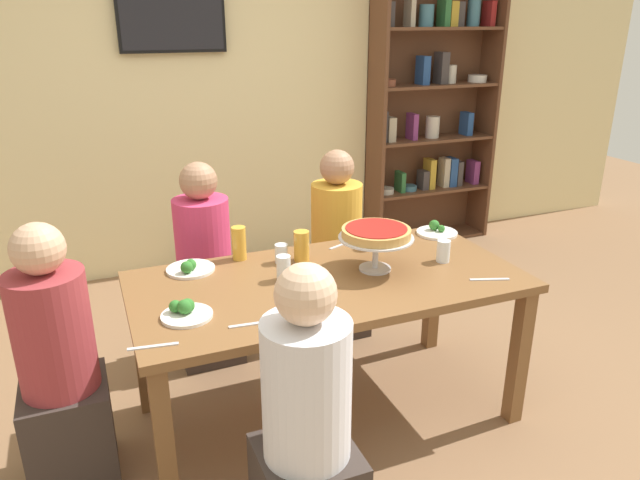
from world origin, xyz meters
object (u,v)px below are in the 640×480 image
(bookshelf, at_px, (432,109))
(cutlery_fork_near, at_px, (342,245))
(salad_plate_spare, at_px, (437,231))
(cutlery_knife_near, at_px, (490,279))
(deep_dish_pizza_stand, at_px, (376,235))
(cutlery_knife_far, at_px, (397,240))
(diner_far_right, at_px, (336,257))
(beer_glass_amber_spare, at_px, (302,246))
(cutlery_fork_far, at_px, (252,324))
(diner_near_left, at_px, (307,441))
(water_glass_clear_near, at_px, (284,268))
(beer_glass_amber_short, at_px, (379,234))
(dining_table, at_px, (328,295))
(television, at_px, (172,20))
(water_glass_clear_far, at_px, (443,251))
(salad_plate_far_diner, at_px, (190,268))
(cutlery_spare_fork, at_px, (153,346))
(beer_glass_amber_tall, at_px, (239,243))
(water_glass_clear_spare, at_px, (281,254))
(diner_far_left, at_px, (206,278))
(salad_plate_near_diner, at_px, (185,311))
(diner_head_west, at_px, (61,378))

(bookshelf, distance_m, cutlery_fork_near, 2.31)
(salad_plate_spare, distance_m, cutlery_knife_near, 0.62)
(deep_dish_pizza_stand, bearing_deg, cutlery_knife_far, 46.03)
(diner_far_right, relative_size, beer_glass_amber_spare, 7.62)
(cutlery_fork_far, bearing_deg, diner_near_left, -76.51)
(salad_plate_spare, bearing_deg, water_glass_clear_near, -164.93)
(beer_glass_amber_short, xyz_separation_m, cutlery_knife_far, (0.14, 0.05, -0.07))
(dining_table, relative_size, cutlery_fork_far, 9.80)
(television, xyz_separation_m, cutlery_knife_far, (0.80, -1.80, -1.09))
(beer_glass_amber_short, relative_size, water_glass_clear_far, 1.30)
(deep_dish_pizza_stand, xyz_separation_m, salad_plate_far_diner, (-0.81, 0.30, -0.15))
(television, distance_m, cutlery_spare_fork, 2.71)
(beer_glass_amber_spare, height_order, cutlery_knife_near, beer_glass_amber_spare)
(bookshelf, bearing_deg, cutlery_knife_near, -115.95)
(television, distance_m, cutlery_fork_near, 2.12)
(beer_glass_amber_tall, distance_m, water_glass_clear_spare, 0.22)
(beer_glass_amber_tall, relative_size, water_glass_clear_near, 1.42)
(beer_glass_amber_short, height_order, water_glass_clear_near, beer_glass_amber_short)
(diner_far_left, height_order, salad_plate_spare, diner_far_left)
(dining_table, distance_m, cutlery_fork_near, 0.43)
(cutlery_fork_near, bearing_deg, water_glass_clear_near, 12.62)
(diner_far_right, distance_m, beer_glass_amber_short, 0.60)
(cutlery_fork_near, height_order, cutlery_knife_near, same)
(salad_plate_far_diner, xyz_separation_m, cutlery_fork_far, (0.12, -0.60, -0.02))
(salad_plate_near_diner, xyz_separation_m, salad_plate_far_diner, (0.10, 0.44, -0.01))
(salad_plate_spare, xyz_separation_m, beer_glass_amber_tall, (-1.09, 0.05, 0.07))
(deep_dish_pizza_stand, distance_m, salad_plate_near_diner, 0.93)
(water_glass_clear_far, height_order, cutlery_knife_near, water_glass_clear_far)
(salad_plate_spare, xyz_separation_m, beer_glass_amber_short, (-0.39, -0.06, 0.05))
(water_glass_clear_spare, bearing_deg, cutlery_knife_far, 4.42)
(cutlery_fork_far, bearing_deg, bookshelf, 50.98)
(beer_glass_amber_short, height_order, cutlery_fork_near, beer_glass_amber_short)
(salad_plate_far_diner, bearing_deg, diner_far_left, 71.73)
(diner_far_left, xyz_separation_m, water_glass_clear_near, (0.22, -0.71, 0.31))
(beer_glass_amber_tall, distance_m, beer_glass_amber_short, 0.72)
(beer_glass_amber_tall, bearing_deg, water_glass_clear_far, -23.90)
(television, distance_m, water_glass_clear_near, 2.30)
(diner_far_left, xyz_separation_m, beer_glass_amber_short, (0.81, -0.50, 0.32))
(diner_near_left, bearing_deg, salad_plate_spare, -48.31)
(diner_head_west, height_order, cutlery_knife_far, diner_head_west)
(water_glass_clear_spare, xyz_separation_m, cutlery_fork_near, (0.37, 0.10, -0.04))
(salad_plate_spare, xyz_separation_m, beer_glass_amber_spare, (-0.82, -0.08, 0.06))
(water_glass_clear_far, relative_size, cutlery_knife_near, 0.60)
(salad_plate_spare, height_order, beer_glass_amber_tall, beer_glass_amber_tall)
(water_glass_clear_far, relative_size, cutlery_fork_near, 0.60)
(diner_far_right, distance_m, diner_far_left, 0.80)
(beer_glass_amber_short, bearing_deg, diner_far_right, 91.72)
(cutlery_spare_fork, bearing_deg, water_glass_clear_near, 38.71)
(beer_glass_amber_spare, bearing_deg, salad_plate_far_diner, 172.44)
(television, bearing_deg, water_glass_clear_near, -87.74)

